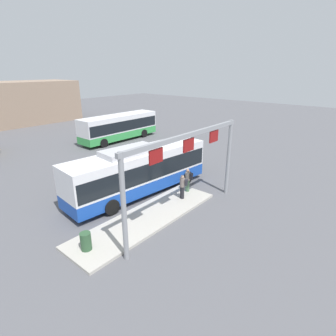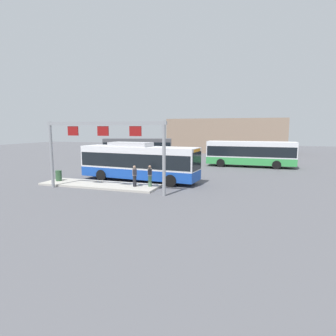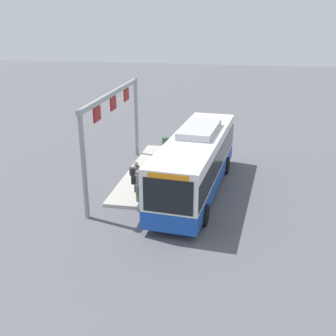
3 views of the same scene
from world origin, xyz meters
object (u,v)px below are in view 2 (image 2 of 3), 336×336
(bus_main, at_px, (139,161))
(person_waiting_near, at_px, (135,175))
(bus_background_left, at_px, (138,147))
(bus_background_right, at_px, (250,152))
(person_boarding, at_px, (150,175))
(trash_bin, at_px, (59,176))

(bus_main, relative_size, person_waiting_near, 6.58)
(bus_background_left, xyz_separation_m, bus_background_right, (17.23, -4.99, -0.00))
(bus_main, height_order, person_waiting_near, bus_main)
(bus_main, xyz_separation_m, bus_background_left, (-8.12, 17.91, -0.03))
(person_waiting_near, bearing_deg, bus_background_left, -6.95)
(person_boarding, bearing_deg, bus_background_right, -44.81)
(bus_main, xyz_separation_m, person_boarding, (2.11, -2.64, -0.76))
(bus_background_left, bearing_deg, person_waiting_near, 96.93)
(person_boarding, bearing_deg, person_waiting_near, 88.35)
(trash_bin, bearing_deg, bus_main, 23.92)
(bus_background_right, bearing_deg, trash_bin, 45.37)
(bus_main, distance_m, person_boarding, 3.46)
(bus_main, distance_m, bus_background_right, 15.81)
(trash_bin, bearing_deg, person_waiting_near, -1.61)
(person_boarding, xyz_separation_m, trash_bin, (-8.47, -0.18, -0.44))
(bus_main, xyz_separation_m, person_waiting_near, (0.98, -3.03, -0.76))
(bus_main, height_order, person_boarding, bus_main)
(bus_main, bearing_deg, bus_background_left, 119.78)
(bus_background_right, relative_size, person_boarding, 6.24)
(person_boarding, distance_m, trash_bin, 8.48)
(bus_background_left, distance_m, person_boarding, 22.97)
(bus_main, relative_size, bus_background_left, 1.02)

